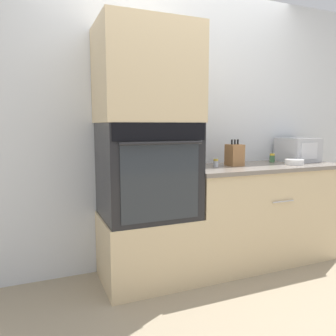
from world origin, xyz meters
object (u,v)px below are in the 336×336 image
Objects in this scene: knife_block at (235,155)px; bowl at (294,162)px; microwave at (298,150)px; wall_oven at (148,170)px; condiment_jar_near at (216,163)px; condiment_jar_far at (272,158)px; condiment_jar_mid at (196,161)px.

knife_block is 1.39× the size of bowl.
microwave reaches higher than bowl.
wall_oven is 3.16× the size of knife_block.
condiment_jar_far is (0.72, 0.12, 0.01)m from condiment_jar_near.
microwave is 4.90× the size of condiment_jar_near.
microwave is at bearing 0.96° from condiment_jar_mid.
knife_block is 2.77× the size of condiment_jar_far.
knife_block is 0.22m from condiment_jar_near.
knife_block is (0.85, 0.04, 0.09)m from wall_oven.
microwave is 0.33m from bowl.
condiment_jar_far reaches higher than condiment_jar_near.
bowl is at bearing -4.04° from wall_oven.
knife_block is (-0.80, -0.06, -0.02)m from microwave.
condiment_jar_far is (1.36, 0.14, 0.03)m from wall_oven.
knife_block is at bearing -169.51° from condiment_jar_far.
wall_oven is 0.85m from knife_block.
knife_block is at bearing -6.80° from condiment_jar_mid.
condiment_jar_far is at bearing 3.29° from condiment_jar_mid.
bowl is 1.45× the size of condiment_jar_mid.
wall_oven is 1.65m from microwave.
knife_block is at bearing -175.47° from microwave.
knife_block is 0.52m from condiment_jar_far.
condiment_jar_mid is at bearing 10.27° from wall_oven.
knife_block is 3.36× the size of condiment_jar_near.
condiment_jar_near is (-1.01, -0.09, -0.08)m from microwave.
condiment_jar_near is at bearing -173.16° from knife_block.
wall_oven is 1.36m from condiment_jar_far.
condiment_jar_mid is 1.38× the size of condiment_jar_far.
wall_oven is at bearing -177.04° from knife_block.
knife_block reaches higher than bowl.
knife_block is 0.59m from bowl.
bowl is 2.42× the size of condiment_jar_near.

